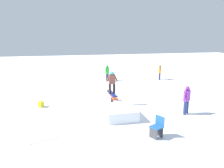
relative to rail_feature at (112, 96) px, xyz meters
The scene contains 10 objects.
ground_plane 0.57m from the rail_feature, ahead, with size 60.00×60.00×0.00m, color white.
rail_feature is the anchor object (origin of this frame).
snow_kicker_ramp 2.00m from the rail_feature, behind, with size 1.80×1.50×0.54m, color white.
main_rider_on_rail 0.77m from the rail_feature, ahead, with size 1.38×0.72×1.34m.
bystander_purple 4.17m from the rail_feature, 122.64° to the right, with size 0.42×0.59×1.51m.
bystander_orange 8.37m from the rail_feature, 43.11° to the right, with size 0.56×0.37×1.33m.
bystander_green 6.61m from the rail_feature, ahead, with size 0.52×0.45×1.40m.
loose_snowboard_white 5.12m from the rail_feature, 135.84° to the left, with size 1.26×0.28×0.02m, color white.
folding_chair 4.49m from the rail_feature, 167.62° to the right, with size 0.59×0.59×0.88m.
backpack_on_snow 4.14m from the rail_feature, 83.16° to the left, with size 0.30×0.22×0.34m, color yellow.
Camera 1 is at (-12.07, 2.54, 4.19)m, focal length 35.00 mm.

